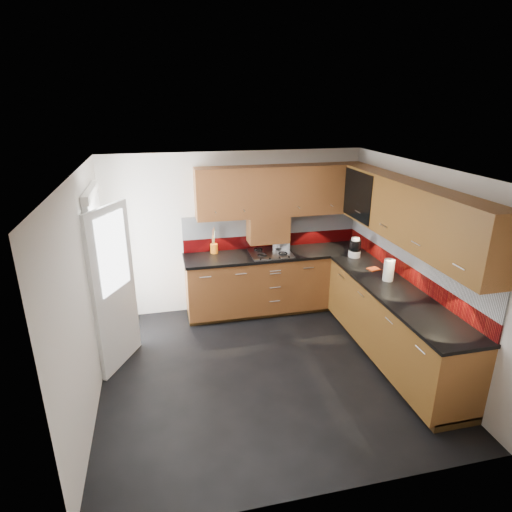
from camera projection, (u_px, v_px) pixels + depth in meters
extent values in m
cube|color=black|center=(265.00, 370.00, 5.19)|extent=(4.00, 3.80, 0.02)
cube|color=white|center=(266.00, 166.00, 4.34)|extent=(4.00, 3.80, 0.10)
cube|color=silver|center=(236.00, 232.00, 6.45)|extent=(4.00, 0.08, 2.64)
cube|color=silver|center=(328.00, 377.00, 3.09)|extent=(4.00, 0.08, 2.64)
cube|color=silver|center=(81.00, 296.00, 4.36)|extent=(0.08, 3.80, 2.64)
cube|color=silver|center=(420.00, 264.00, 5.18)|extent=(0.08, 3.80, 2.64)
cube|color=brown|center=(276.00, 281.00, 6.51)|extent=(2.70, 0.60, 0.95)
cube|color=brown|center=(393.00, 324.00, 5.27)|extent=(0.60, 2.60, 0.95)
cube|color=#402A12|center=(275.00, 305.00, 6.68)|extent=(2.70, 0.54, 0.10)
cube|color=#402A12|center=(391.00, 354.00, 5.42)|extent=(0.54, 2.60, 0.10)
cube|color=black|center=(276.00, 254.00, 6.34)|extent=(2.72, 0.62, 0.04)
cube|color=black|center=(397.00, 292.00, 5.09)|extent=(0.62, 2.60, 0.04)
cube|color=#66090A|center=(272.00, 240.00, 6.58)|extent=(2.70, 0.02, 0.20)
cube|color=silver|center=(272.00, 223.00, 6.48)|extent=(2.70, 0.02, 0.34)
cube|color=#66090A|center=(406.00, 271.00, 5.41)|extent=(0.02, 3.20, 0.20)
cube|color=silver|center=(409.00, 251.00, 5.31)|extent=(0.02, 3.20, 0.34)
cube|color=brown|center=(282.00, 191.00, 6.18)|extent=(2.50, 0.33, 0.72)
cube|color=brown|center=(410.00, 213.00, 4.95)|extent=(0.33, 2.87, 0.72)
cube|color=silver|center=(275.00, 208.00, 6.06)|extent=(1.80, 0.01, 0.16)
cube|color=silver|center=(396.00, 233.00, 4.95)|extent=(0.01, 2.00, 0.16)
cube|color=brown|center=(268.00, 229.00, 6.33)|extent=(0.60, 0.33, 0.40)
cube|color=black|center=(357.00, 196.00, 5.86)|extent=(0.01, 0.80, 0.66)
cube|color=#FFD18C|center=(378.00, 195.00, 5.92)|extent=(0.01, 0.76, 0.64)
cube|color=black|center=(369.00, 194.00, 5.89)|extent=(0.29, 0.76, 0.01)
cylinder|color=black|center=(378.00, 190.00, 5.62)|extent=(0.07, 0.07, 0.16)
cylinder|color=black|center=(373.00, 188.00, 5.76)|extent=(0.07, 0.07, 0.16)
cylinder|color=white|center=(368.00, 186.00, 5.90)|extent=(0.07, 0.07, 0.16)
cylinder|color=black|center=(363.00, 184.00, 6.03)|extent=(0.07, 0.07, 0.16)
cube|color=white|center=(101.00, 277.00, 5.26)|extent=(0.06, 0.95, 2.04)
cube|color=white|center=(114.00, 289.00, 4.99)|extent=(0.42, 0.73, 1.98)
cube|color=white|center=(113.00, 253.00, 4.84)|extent=(0.28, 0.50, 0.90)
cube|color=silver|center=(270.00, 253.00, 6.30)|extent=(0.61, 0.52, 0.02)
torus|color=black|center=(262.00, 255.00, 6.15)|extent=(0.14, 0.14, 0.02)
torus|color=black|center=(283.00, 253.00, 6.21)|extent=(0.14, 0.14, 0.02)
torus|color=black|center=(258.00, 249.00, 6.38)|extent=(0.14, 0.14, 0.02)
torus|color=black|center=(278.00, 248.00, 6.44)|extent=(0.14, 0.14, 0.02)
cube|color=black|center=(275.00, 258.00, 6.07)|extent=(0.46, 0.04, 0.02)
cylinder|color=#CF6813|center=(214.00, 249.00, 6.31)|extent=(0.11, 0.11, 0.14)
cylinder|color=brown|center=(213.00, 237.00, 6.27)|extent=(0.06, 0.02, 0.28)
cylinder|color=brown|center=(214.00, 238.00, 6.27)|extent=(0.05, 0.03, 0.26)
cylinder|color=brown|center=(213.00, 237.00, 6.26)|extent=(0.05, 0.03, 0.29)
cylinder|color=brown|center=(214.00, 238.00, 6.27)|extent=(0.04, 0.04, 0.24)
cylinder|color=brown|center=(213.00, 238.00, 6.26)|extent=(0.03, 0.05, 0.27)
cube|color=silver|center=(281.00, 244.00, 6.45)|extent=(0.29, 0.21, 0.18)
cube|color=black|center=(281.00, 238.00, 6.42)|extent=(0.20, 0.06, 0.01)
cube|color=black|center=(280.00, 237.00, 6.46)|extent=(0.20, 0.06, 0.01)
cylinder|color=white|center=(354.00, 254.00, 6.17)|extent=(0.17, 0.17, 0.10)
cylinder|color=black|center=(355.00, 245.00, 6.12)|extent=(0.16, 0.16, 0.15)
cylinder|color=white|center=(356.00, 239.00, 6.09)|extent=(0.12, 0.12, 0.04)
cylinder|color=white|center=(389.00, 270.00, 5.33)|extent=(0.16, 0.16, 0.28)
cube|color=#E54B19|center=(374.00, 269.00, 5.72)|extent=(0.17, 0.15, 0.02)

